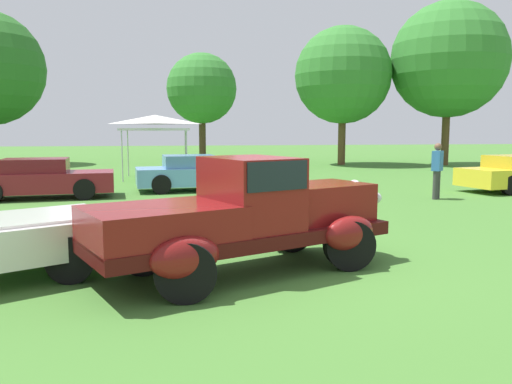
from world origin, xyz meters
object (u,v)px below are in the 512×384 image
Objects in this scene: feature_pickup_truck at (246,214)px; show_car_burgundy at (41,179)px; spectator_between_cars at (437,169)px; canopy_tent_left_field at (155,122)px; show_car_skyblue at (193,173)px.

feature_pickup_truck is 1.07× the size of show_car_burgundy.
feature_pickup_truck is at bearing -60.75° from show_car_burgundy.
feature_pickup_truck is 9.79m from spectator_between_cars.
feature_pickup_truck is at bearing -83.02° from canopy_tent_left_field.
show_car_burgundy is 7.06m from canopy_tent_left_field.
spectator_between_cars is at bearing -9.64° from show_car_burgundy.
spectator_between_cars is (6.78, 7.07, 0.04)m from feature_pickup_truck.
spectator_between_cars is 0.59× the size of canopy_tent_left_field.
feature_pickup_truck is 2.77× the size of spectator_between_cars.
canopy_tent_left_field reaches higher than show_car_burgundy.
show_car_skyblue is at bearing 15.81° from show_car_burgundy.
spectator_between_cars is (11.86, -2.01, 0.31)m from show_car_burgundy.
spectator_between_cars reaches higher than show_car_burgundy.
feature_pickup_truck is 1.65× the size of canopy_tent_left_field.
spectator_between_cars is at bearing 46.19° from feature_pickup_truck.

